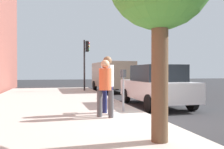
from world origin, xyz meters
TOP-DOWN VIEW (x-y plane):
  - ground_plane at (0.00, 0.00)m, footprint 80.00×80.00m
  - sidewalk_slab at (0.00, 3.00)m, footprint 28.00×6.00m
  - parking_meter at (1.24, 0.65)m, footprint 0.36×0.12m
  - pedestrian_at_meter at (0.89, 1.28)m, footprint 0.53×0.40m
  - pedestrian_bystander at (0.34, 1.47)m, footprint 0.37×0.45m
  - parked_sedan_near at (3.00, -1.35)m, footprint 4.40×1.97m
  - parked_van_far at (10.80, -1.35)m, footprint 5.26×2.24m
  - traffic_signal at (10.54, 0.63)m, footprint 0.24×0.44m

SIDE VIEW (x-z plane):
  - ground_plane at x=0.00m, z-range 0.00..0.00m
  - sidewalk_slab at x=0.00m, z-range 0.00..0.15m
  - parked_sedan_near at x=3.00m, z-range 0.01..1.78m
  - pedestrian_bystander at x=0.34m, z-range 0.29..1.98m
  - parking_meter at x=1.24m, z-range 0.46..1.87m
  - pedestrian_at_meter at x=0.89m, z-range 0.32..2.15m
  - parked_van_far at x=10.80m, z-range 0.17..2.35m
  - traffic_signal at x=10.54m, z-range 0.78..4.38m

